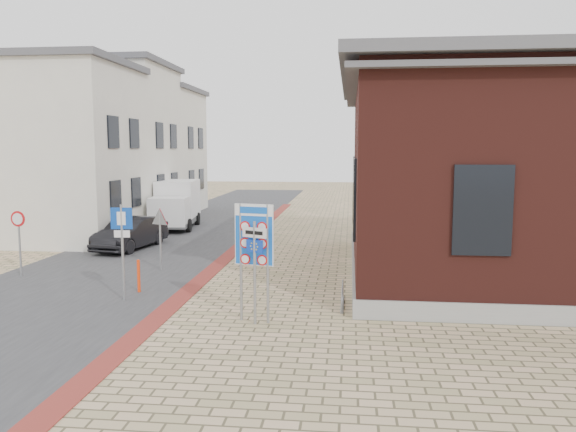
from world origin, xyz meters
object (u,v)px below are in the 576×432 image
at_px(box_truck, 176,204).
at_px(parking_sign, 122,235).
at_px(sedan, 131,233).
at_px(border_sign, 254,237).
at_px(bollard, 139,276).
at_px(essen_sign, 255,256).

distance_m(box_truck, parking_sign, 14.70).
xyz_separation_m(sedan, parking_sign, (3.00, -7.97, 1.20)).
relative_size(border_sign, bollard, 2.95).
relative_size(border_sign, essen_sign, 1.16).
distance_m(essen_sign, parking_sign, 4.39).
xyz_separation_m(essen_sign, parking_sign, (-4.04, 1.70, 0.19)).
bearing_deg(box_truck, border_sign, -72.77).
distance_m(parking_sign, bollard, 1.66).
bearing_deg(border_sign, essen_sign, -64.97).
bearing_deg(box_truck, parking_sign, -84.76).
xyz_separation_m(box_truck, parking_sign, (3.02, -14.38, 0.57)).
bearing_deg(parking_sign, sedan, 105.26).
xyz_separation_m(sedan, bollard, (3.08, -7.06, -0.18)).
height_order(sedan, box_truck, box_truck).
bearing_deg(border_sign, parking_sign, 171.84).
bearing_deg(border_sign, box_truck, 126.23).
bearing_deg(parking_sign, box_truck, 96.49).
distance_m(box_truck, essen_sign, 17.57).
xyz_separation_m(sedan, border_sign, (7.00, -9.47, 1.44)).
relative_size(box_truck, border_sign, 1.72).
distance_m(essen_sign, bollard, 4.89).
bearing_deg(bollard, border_sign, -31.60).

